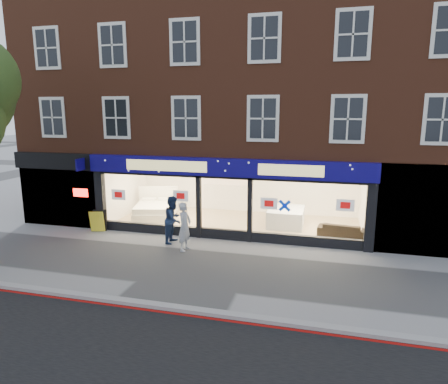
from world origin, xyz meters
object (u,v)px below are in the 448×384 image
at_px(mattress_stack, 286,217).
at_px(pedestrian_blue, 173,219).
at_px(display_bed, 156,209).
at_px(pedestrian_grey, 185,226).
at_px(sofa, 342,230).
at_px(a_board, 98,221).

height_order(mattress_stack, pedestrian_blue, pedestrian_blue).
bearing_deg(display_bed, mattress_stack, -14.38).
distance_m(mattress_stack, pedestrian_blue, 5.15).
bearing_deg(pedestrian_blue, mattress_stack, -49.57).
xyz_separation_m(mattress_stack, pedestrian_grey, (-3.32, -3.86, 0.43)).
bearing_deg(pedestrian_grey, mattress_stack, -31.50).
bearing_deg(mattress_stack, pedestrian_blue, -142.15).
bearing_deg(mattress_stack, pedestrian_grey, -130.68).
relative_size(display_bed, pedestrian_grey, 1.47).
xyz_separation_m(mattress_stack, sofa, (2.36, -1.06, -0.10)).
bearing_deg(sofa, pedestrian_grey, 34.45).
bearing_deg(pedestrian_grey, pedestrian_blue, 54.69).
bearing_deg(mattress_stack, a_board, -161.12).
height_order(sofa, a_board, a_board).
distance_m(sofa, a_board, 10.18).
distance_m(pedestrian_grey, pedestrian_blue, 1.02).
relative_size(display_bed, sofa, 1.40).
xyz_separation_m(display_bed, a_board, (-1.49, -2.56, 0.01)).
xyz_separation_m(mattress_stack, a_board, (-7.69, -2.63, -0.02)).
height_order(sofa, pedestrian_grey, pedestrian_grey).
xyz_separation_m(sofa, pedestrian_blue, (-6.41, -2.08, 0.55)).
xyz_separation_m(display_bed, pedestrian_grey, (2.88, -3.79, 0.45)).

